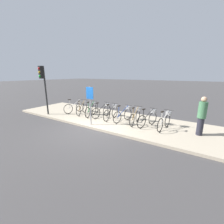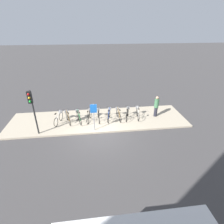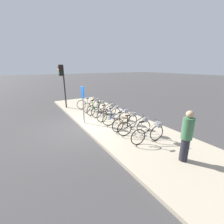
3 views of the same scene
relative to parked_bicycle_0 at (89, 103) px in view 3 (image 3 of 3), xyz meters
The scene contains 14 objects.
ground_plane 3.43m from the parked_bicycle_0, 30.01° to the right, with size 120.00×120.00×0.00m, color #423F3F.
sidewalk 2.97m from the parked_bicycle_0, ahead, with size 13.42×3.64×0.12m.
parked_bicycle_0 is the anchor object (origin of this frame).
parked_bicycle_1 0.64m from the parked_bicycle_0, ahead, with size 0.62×1.49×0.96m.
parked_bicycle_2 1.44m from the parked_bicycle_0, ahead, with size 0.55×1.51×0.96m.
parked_bicycle_3 2.24m from the parked_bicycle_0, ahead, with size 0.51×1.52×0.96m.
parked_bicycle_4 2.94m from the parked_bicycle_0, ahead, with size 0.46×1.55×0.96m.
parked_bicycle_5 3.74m from the parked_bicycle_0, ahead, with size 0.51×1.52×0.96m.
parked_bicycle_6 4.46m from the parked_bicycle_0, ahead, with size 0.46×1.55×0.96m.
parked_bicycle_7 5.17m from the parked_bicycle_0, ahead, with size 0.62×1.49×0.96m.
parked_bicycle_8 5.98m from the parked_bicycle_0, ahead, with size 0.46×1.54×0.96m.
pedestrian 7.47m from the parked_bicycle_0, ahead, with size 0.34×0.34×1.69m.
traffic_light 2.59m from the parked_bicycle_0, 128.91° to the right, with size 0.24×0.40×3.06m.
sign_post 3.06m from the parked_bicycle_0, 28.68° to the right, with size 0.44×0.07×1.96m.
Camera 3 is at (6.92, -2.40, 3.06)m, focal length 24.00 mm.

